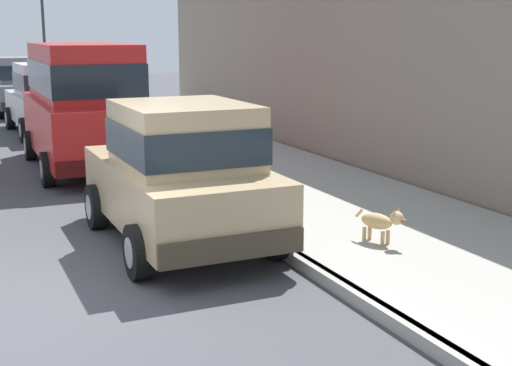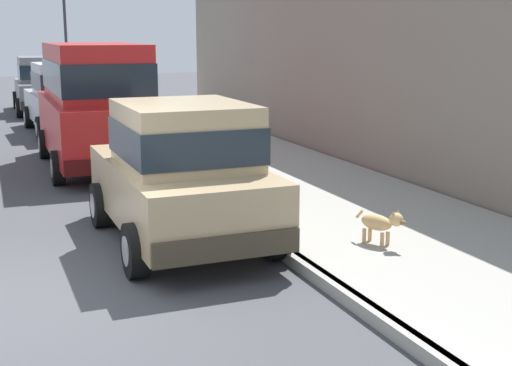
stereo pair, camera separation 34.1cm
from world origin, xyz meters
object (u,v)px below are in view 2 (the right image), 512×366
(car_tan_hatchback, at_px, (182,171))
(car_silver_sedan, at_px, (67,97))
(dog_tan, at_px, (381,223))
(street_lamp, at_px, (65,28))
(fire_hydrant, at_px, (225,168))
(car_grey_sedan, at_px, (44,84))
(car_red_van, at_px, (95,100))

(car_tan_hatchback, bearing_deg, car_silver_sedan, 90.16)
(dog_tan, height_order, street_lamp, street_lamp)
(fire_hydrant, bearing_deg, car_silver_sedan, 99.45)
(car_tan_hatchback, height_order, street_lamp, street_lamp)
(fire_hydrant, bearing_deg, car_tan_hatchback, -120.76)
(car_tan_hatchback, xyz_separation_m, car_silver_sedan, (-0.03, 11.31, 0.01))
(car_grey_sedan, bearing_deg, fire_hydrant, -83.80)
(car_silver_sedan, distance_m, car_grey_sedan, 5.50)
(dog_tan, xyz_separation_m, street_lamp, (-0.80, 23.28, 2.48))
(car_red_van, bearing_deg, car_grey_sedan, 89.96)
(car_tan_hatchback, height_order, dog_tan, car_tan_hatchback)
(car_tan_hatchback, distance_m, dog_tan, 2.63)
(car_tan_hatchback, xyz_separation_m, street_lamp, (1.35, 21.86, 1.93))
(dog_tan, distance_m, street_lamp, 23.42)
(car_tan_hatchback, height_order, car_grey_sedan, car_grey_sedan)
(car_silver_sedan, height_order, dog_tan, car_silver_sedan)
(car_tan_hatchback, relative_size, street_lamp, 0.86)
(street_lamp, bearing_deg, dog_tan, -88.04)
(car_tan_hatchback, xyz_separation_m, dog_tan, (2.14, -1.41, -0.55))
(car_red_van, height_order, fire_hydrant, car_red_van)
(car_red_van, distance_m, car_silver_sedan, 5.49)
(car_red_van, xyz_separation_m, car_grey_sedan, (0.01, 10.97, -0.41))
(dog_tan, relative_size, street_lamp, 0.16)
(car_red_van, distance_m, fire_hydrant, 3.87)
(dog_tan, bearing_deg, car_tan_hatchback, 146.59)
(car_silver_sedan, height_order, car_grey_sedan, same)
(car_silver_sedan, xyz_separation_m, dog_tan, (2.18, -12.73, -0.55))
(car_silver_sedan, relative_size, car_grey_sedan, 1.00)
(car_tan_hatchback, distance_m, fire_hydrant, 2.87)
(car_silver_sedan, bearing_deg, car_tan_hatchback, -89.84)
(car_silver_sedan, xyz_separation_m, street_lamp, (1.38, 10.55, 1.92))
(car_red_van, relative_size, car_silver_sedan, 1.06)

